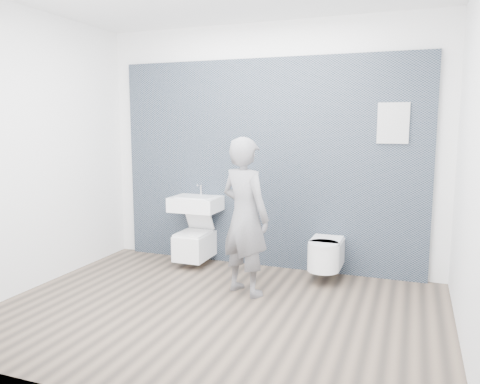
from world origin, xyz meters
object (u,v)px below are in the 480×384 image
at_px(visitor, 245,217).
at_px(toilet_rounded, 325,254).
at_px(washbasin, 196,203).
at_px(toilet_square, 195,244).

bearing_deg(visitor, toilet_rounded, -113.32).
relative_size(washbasin, toilet_square, 0.86).
relative_size(toilet_square, visitor, 0.42).
relative_size(washbasin, visitor, 0.36).
xyz_separation_m(toilet_square, visitor, (0.88, -0.67, 0.52)).
relative_size(toilet_square, toilet_rounded, 1.15).
distance_m(washbasin, visitor, 1.13).
height_order(washbasin, toilet_rounded, washbasin).
xyz_separation_m(washbasin, toilet_rounded, (1.56, -0.07, -0.44)).
xyz_separation_m(washbasin, toilet_square, (-0.00, -0.04, -0.48)).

